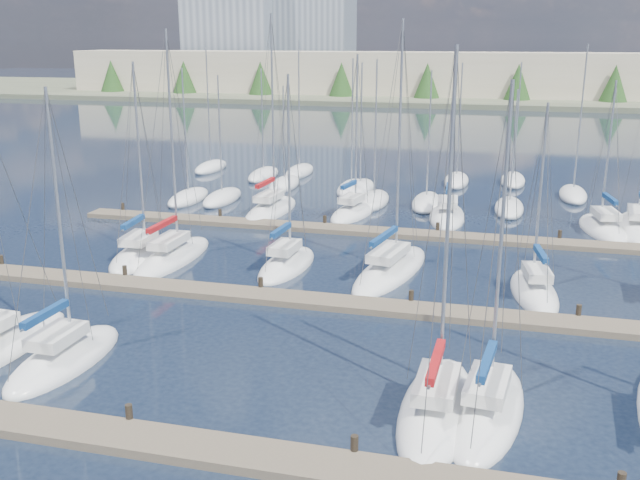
% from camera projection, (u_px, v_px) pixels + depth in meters
% --- Properties ---
extents(ground, '(400.00, 400.00, 0.00)m').
position_uv_depth(ground, '(426.00, 163.00, 77.09)').
color(ground, '#1B2637').
rests_on(ground, ground).
extents(dock_near, '(44.00, 1.93, 1.10)m').
position_uv_depth(dock_near, '(228.00, 452.00, 23.06)').
color(dock_near, '#6B5E4C').
rests_on(dock_near, ground).
extents(dock_mid, '(44.00, 1.93, 1.10)m').
position_uv_depth(dock_mid, '(330.00, 302.00, 36.10)').
color(dock_mid, '#6B5E4C').
rests_on(dock_mid, ground).
extents(dock_far, '(44.00, 1.93, 1.10)m').
position_uv_depth(dock_far, '(378.00, 232.00, 49.13)').
color(dock_far, '#6B5E4C').
rests_on(dock_far, ground).
extents(sailboat_j, '(2.87, 7.05, 11.88)m').
position_uv_depth(sailboat_j, '(287.00, 265.00, 41.93)').
color(sailboat_j, white).
rests_on(sailboat_j, ground).
extents(sailboat_d, '(2.83, 8.40, 13.63)m').
position_uv_depth(sailboat_d, '(436.00, 408.00, 25.74)').
color(sailboat_d, white).
rests_on(sailboat_d, ground).
extents(sailboat_k, '(4.50, 10.24, 14.83)m').
position_uv_depth(sailboat_k, '(391.00, 270.00, 41.00)').
color(sailboat_k, white).
rests_on(sailboat_k, ground).
extents(sailboat_c, '(2.83, 7.14, 12.03)m').
position_uv_depth(sailboat_c, '(65.00, 359.00, 29.72)').
color(sailboat_c, white).
rests_on(sailboat_c, ground).
extents(sailboat_o, '(3.52, 6.93, 12.65)m').
position_uv_depth(sailboat_o, '(353.00, 213.00, 54.30)').
color(sailboat_o, white).
rests_on(sailboat_o, ground).
extents(sailboat_i, '(2.66, 8.84, 14.31)m').
position_uv_depth(sailboat_i, '(173.00, 257.00, 43.37)').
color(sailboat_i, white).
rests_on(sailboat_i, ground).
extents(sailboat_l, '(3.20, 7.09, 10.72)m').
position_uv_depth(sailboat_l, '(534.00, 291.00, 37.55)').
color(sailboat_l, white).
rests_on(sailboat_l, ground).
extents(sailboat_r, '(3.78, 9.80, 15.40)m').
position_uv_depth(sailboat_r, '(638.00, 227.00, 50.22)').
color(sailboat_r, white).
rests_on(sailboat_r, ground).
extents(sailboat_q, '(3.77, 7.82, 11.07)m').
position_uv_depth(sailboat_q, '(603.00, 229.00, 49.88)').
color(sailboat_q, white).
rests_on(sailboat_q, ground).
extents(sailboat_n, '(3.07, 8.82, 15.53)m').
position_uv_depth(sailboat_n, '(271.00, 210.00, 55.25)').
color(sailboat_n, white).
rests_on(sailboat_n, ground).
extents(sailboat_e, '(3.38, 8.03, 12.53)m').
position_uv_depth(sailboat_e, '(487.00, 409.00, 25.67)').
color(sailboat_e, white).
rests_on(sailboat_e, ground).
extents(sailboat_p, '(3.11, 7.95, 13.29)m').
position_uv_depth(sailboat_p, '(447.00, 216.00, 53.34)').
color(sailboat_p, white).
rests_on(sailboat_p, ground).
extents(sailboat_h, '(3.39, 7.54, 12.48)m').
position_uv_depth(sailboat_h, '(142.00, 255.00, 43.86)').
color(sailboat_h, white).
rests_on(sailboat_h, ground).
extents(distant_boats, '(36.93, 20.75, 13.30)m').
position_uv_depth(distant_boats, '(356.00, 187.00, 62.94)').
color(distant_boats, '#9EA0A5').
rests_on(distant_boats, ground).
extents(shoreline, '(400.00, 60.00, 38.00)m').
position_uv_depth(shoreline, '(412.00, 63.00, 161.82)').
color(shoreline, '#666B51').
rests_on(shoreline, ground).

